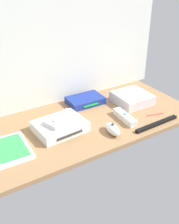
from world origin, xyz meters
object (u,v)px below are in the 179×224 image
at_px(remote_wand, 125,117).
at_px(sensor_bar, 157,124).
at_px(network_router, 85,100).
at_px(remote_nunchuk, 113,129).
at_px(mini_computer, 132,98).
at_px(game_console, 60,126).
at_px(stylus_pen, 155,114).
at_px(remote_classic_pad, 61,119).
at_px(game_case, 11,149).

height_order(remote_wand, sensor_bar, remote_wand).
relative_size(network_router, remote_nunchuk, 1.76).
height_order(mini_computer, sensor_bar, mini_computer).
xyz_separation_m(game_console, network_router, (0.22, 0.16, -0.00)).
xyz_separation_m(game_console, sensor_bar, (0.39, -0.19, -0.01)).
bearing_deg(network_router, stylus_pen, -49.57).
relative_size(mini_computer, remote_classic_pad, 1.07).
xyz_separation_m(network_router, sensor_bar, (0.16, -0.35, -0.01)).
height_order(game_console, network_router, game_console).
distance_m(game_case, network_router, 0.49).
bearing_deg(network_router, sensor_bar, -63.41).
relative_size(game_case, remote_classic_pad, 1.21).
distance_m(network_router, remote_classic_pad, 0.27).
height_order(game_case, remote_wand, remote_wand).
bearing_deg(game_console, remote_wand, -18.29).
bearing_deg(network_router, remote_wand, -72.31).
distance_m(sensor_bar, stylus_pen, 0.09).
distance_m(remote_nunchuk, stylus_pen, 0.27).
xyz_separation_m(mini_computer, game_case, (-0.66, -0.07, -0.02)).
relative_size(game_case, remote_nunchuk, 1.88).
xyz_separation_m(game_case, remote_wand, (0.52, -0.05, 0.01)).
bearing_deg(remote_nunchuk, stylus_pen, 10.14).
distance_m(game_console, sensor_bar, 0.43).
height_order(game_case, stylus_pen, game_case).
height_order(network_router, sensor_bar, network_router).
xyz_separation_m(remote_wand, sensor_bar, (0.09, -0.11, -0.01)).
bearing_deg(sensor_bar, remote_wand, 129.17).
bearing_deg(game_console, remote_classic_pad, 5.13).
bearing_deg(remote_classic_pad, game_case, 169.18).
distance_m(remote_wand, sensor_bar, 0.15).
xyz_separation_m(mini_computer, remote_nunchuk, (-0.25, -0.18, -0.01)).
relative_size(remote_nunchuk, remote_classic_pad, 0.64).
distance_m(mini_computer, remote_classic_pad, 0.43).
bearing_deg(remote_nunchuk, network_router, 87.71).
bearing_deg(sensor_bar, stylus_pen, 49.26).
bearing_deg(remote_wand, sensor_bar, -45.77).
xyz_separation_m(game_case, remote_nunchuk, (0.41, -0.11, 0.01)).
xyz_separation_m(remote_wand, remote_classic_pad, (-0.28, 0.08, 0.04)).
bearing_deg(mini_computer, stylus_pen, -84.12).
bearing_deg(stylus_pen, mini_computer, 95.88).
bearing_deg(game_case, stylus_pen, -5.23).
relative_size(remote_nunchuk, sensor_bar, 0.43).
distance_m(mini_computer, network_router, 0.24).
bearing_deg(remote_wand, stylus_pen, -10.07).
bearing_deg(stylus_pen, sensor_bar, -129.61).
bearing_deg(stylus_pen, remote_wand, 165.99).
relative_size(remote_nunchuk, stylus_pen, 1.15).
height_order(mini_computer, remote_wand, mini_computer).
bearing_deg(sensor_bar, remote_classic_pad, 152.40).
bearing_deg(network_router, mini_computer, -28.73).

